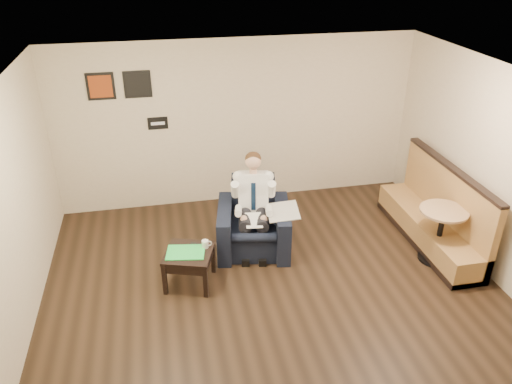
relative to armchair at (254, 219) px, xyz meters
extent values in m
plane|color=black|center=(0.06, -1.37, -0.50)|extent=(6.00, 6.00, 0.00)
cube|color=beige|center=(0.06, 1.63, 0.90)|extent=(6.00, 0.02, 2.80)
cube|color=beige|center=(-2.94, -1.37, 0.90)|extent=(0.02, 6.00, 2.80)
cube|color=white|center=(0.06, -1.37, 2.30)|extent=(6.00, 6.00, 0.02)
cube|color=black|center=(-1.24, 1.62, 1.00)|extent=(0.32, 0.02, 0.20)
cube|color=#943812|center=(-2.04, 1.62, 1.65)|extent=(0.42, 0.03, 0.42)
cube|color=black|center=(-1.49, 1.62, 1.65)|extent=(0.42, 0.03, 0.42)
cube|color=black|center=(0.00, 0.00, 0.00)|extent=(1.21, 1.21, 1.01)
cube|color=white|center=(-0.04, -0.24, 0.12)|extent=(0.27, 0.35, 0.01)
cube|color=silver|center=(0.39, -0.19, 0.18)|extent=(0.51, 0.60, 0.01)
cube|color=black|center=(-1.01, -0.66, -0.26)|extent=(0.76, 0.76, 0.50)
cube|color=#2BD850|center=(-1.05, -0.67, 0.00)|extent=(0.55, 0.43, 0.01)
cylinder|color=white|center=(-0.78, -0.59, 0.04)|extent=(0.11, 0.11, 0.10)
cube|color=black|center=(-0.90, -0.51, 0.00)|extent=(0.17, 0.14, 0.01)
cube|color=olive|center=(2.65, -0.37, 0.10)|extent=(0.56, 2.36, 1.21)
cylinder|color=#A47F59|center=(2.53, -0.84, -0.09)|extent=(0.69, 0.69, 0.83)
camera|label=1|loc=(-1.25, -6.17, 3.74)|focal=35.00mm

